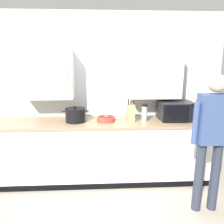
# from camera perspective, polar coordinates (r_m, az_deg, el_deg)

# --- Properties ---
(ground_plane) EXTENTS (9.66, 9.66, 0.00)m
(ground_plane) POSITION_cam_1_polar(r_m,az_deg,el_deg) (2.85, -2.45, -25.76)
(ground_plane) COLOR #9E9384
(back_wall_tiled) EXTENTS (3.91, 0.44, 2.57)m
(back_wall_tiled) POSITION_cam_1_polar(r_m,az_deg,el_deg) (3.40, -2.88, 6.13)
(back_wall_tiled) COLOR #B2BCC1
(back_wall_tiled) RESTS_ON ground_plane
(counter_unit) EXTENTS (3.28, 0.70, 0.94)m
(counter_unit) POSITION_cam_1_polar(r_m,az_deg,el_deg) (3.31, -2.68, -10.35)
(counter_unit) COLOR white
(counter_unit) RESTS_ON ground_plane
(microwave_oven) EXTENTS (0.51, 0.44, 0.28)m
(microwave_oven) POSITION_cam_1_polar(r_m,az_deg,el_deg) (3.36, 16.63, 0.35)
(microwave_oven) COLOR black
(microwave_oven) RESTS_ON counter_unit
(knife_block) EXTENTS (0.11, 0.15, 0.34)m
(knife_block) POSITION_cam_1_polar(r_m,az_deg,el_deg) (3.14, 5.08, -0.16)
(knife_block) COLOR tan
(knife_block) RESTS_ON counter_unit
(stock_pot) EXTENTS (0.40, 0.30, 0.23)m
(stock_pot) POSITION_cam_1_polar(r_m,az_deg,el_deg) (3.14, -9.91, -0.81)
(stock_pot) COLOR black
(stock_pot) RESTS_ON counter_unit
(fruit_bowl) EXTENTS (0.27, 0.27, 0.10)m
(fruit_bowl) POSITION_cam_1_polar(r_m,az_deg,el_deg) (3.13, -1.63, -1.81)
(fruit_bowl) COLOR #AD3D33
(fruit_bowl) RESTS_ON counter_unit
(thermos_flask) EXTENTS (0.08, 0.08, 0.26)m
(thermos_flask) POSITION_cam_1_polar(r_m,az_deg,el_deg) (3.16, 8.83, -0.17)
(thermos_flask) COLOR #B7BABF
(thermos_flask) RESTS_ON counter_unit
(person_figure) EXTENTS (0.44, 0.63, 1.67)m
(person_figure) POSITION_cam_1_polar(r_m,az_deg,el_deg) (2.69, 25.37, -5.08)
(person_figure) COLOR #282D3D
(person_figure) RESTS_ON ground_plane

